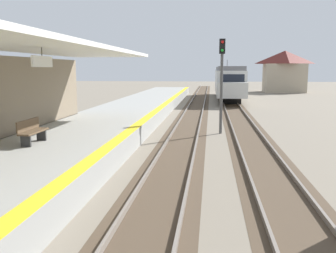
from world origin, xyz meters
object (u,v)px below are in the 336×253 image
(approaching_train, at_px, (228,81))
(platform_bench, at_px, (32,131))
(distant_trackside_house, at_px, (284,71))
(rail_signal_post, at_px, (222,76))

(approaching_train, relative_size, platform_bench, 12.25)
(approaching_train, distance_m, platform_bench, 33.60)
(approaching_train, xyz_separation_m, distant_trackside_house, (9.28, 14.87, 1.16))
(rail_signal_post, relative_size, platform_bench, 3.25)
(platform_bench, relative_size, distant_trackside_house, 0.24)
(approaching_train, bearing_deg, platform_bench, -104.58)
(rail_signal_post, bearing_deg, platform_bench, -130.69)
(platform_bench, bearing_deg, approaching_train, 75.42)
(rail_signal_post, bearing_deg, approaching_train, 86.56)
(rail_signal_post, bearing_deg, distant_trackside_house, 74.69)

